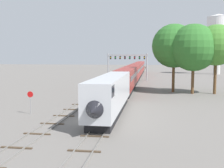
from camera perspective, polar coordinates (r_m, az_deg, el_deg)
name	(u,v)px	position (r m, az deg, el deg)	size (l,w,h in m)	color
ground_plane	(88,121)	(31.92, -4.88, -7.49)	(400.00, 400.00, 0.00)	slate
track_main	(136,78)	(90.69, 4.94, 1.15)	(2.60, 200.00, 0.16)	slate
track_near	(110,84)	(71.42, -0.38, -0.06)	(2.60, 160.00, 0.16)	slate
passenger_train	(134,73)	(78.40, 4.45, 2.30)	(3.04, 108.24, 4.80)	silver
signal_gantry	(127,60)	(83.30, 3.14, 4.84)	(12.10, 0.49, 8.06)	#999BA0
water_tower	(218,28)	(119.58, 20.80, 10.60)	(8.72, 8.72, 23.67)	beige
stop_sign	(30,99)	(36.59, -16.27, -3.01)	(0.76, 0.08, 2.88)	gray
trackside_tree_left	(194,48)	(55.82, 16.27, 7.11)	(8.99, 8.99, 13.36)	brown
trackside_tree_mid	(174,46)	(57.83, 12.51, 7.57)	(8.78, 8.78, 13.68)	brown
trackside_tree_right	(216,45)	(56.97, 20.44, 7.40)	(7.79, 7.79, 13.22)	brown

